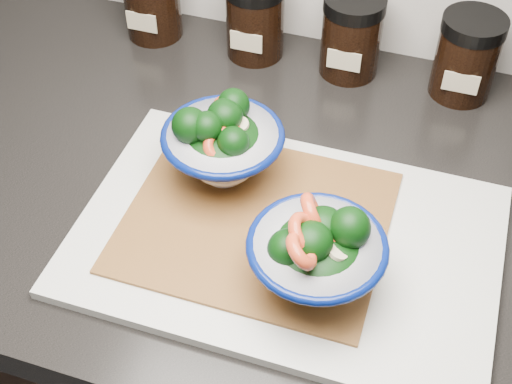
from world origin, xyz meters
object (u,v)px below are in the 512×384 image
(spice_jar_c, at_px, (351,35))
(bowl_left, at_px, (222,144))
(cutting_board, at_px, (286,240))
(spice_jar_d, at_px, (467,56))
(spice_jar_b, at_px, (255,18))
(bowl_right, at_px, (316,254))

(spice_jar_c, bearing_deg, bowl_left, -108.88)
(cutting_board, bearing_deg, spice_jar_d, 66.04)
(spice_jar_d, bearing_deg, spice_jar_c, 180.00)
(spice_jar_b, height_order, spice_jar_d, same)
(spice_jar_c, bearing_deg, spice_jar_b, 180.00)
(bowl_right, xyz_separation_m, spice_jar_c, (-0.05, 0.38, -0.00))
(cutting_board, distance_m, bowl_left, 0.13)
(spice_jar_c, relative_size, spice_jar_d, 1.00)
(bowl_left, relative_size, bowl_right, 1.01)
(cutting_board, bearing_deg, spice_jar_c, 91.25)
(bowl_left, relative_size, spice_jar_b, 1.23)
(bowl_right, relative_size, spice_jar_d, 1.22)
(cutting_board, xyz_separation_m, bowl_right, (0.04, -0.05, 0.05))
(bowl_left, relative_size, spice_jar_d, 1.23)
(bowl_right, bearing_deg, bowl_left, 139.55)
(bowl_left, bearing_deg, cutting_board, -34.75)
(bowl_right, xyz_separation_m, spice_jar_d, (0.10, 0.38, -0.00))
(bowl_left, xyz_separation_m, spice_jar_d, (0.24, 0.26, -0.00))
(bowl_left, xyz_separation_m, bowl_right, (0.14, -0.12, 0.00))
(bowl_right, relative_size, spice_jar_c, 1.22)
(spice_jar_b, bearing_deg, bowl_left, -79.78)
(spice_jar_b, xyz_separation_m, spice_jar_d, (0.29, 0.00, 0.00))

